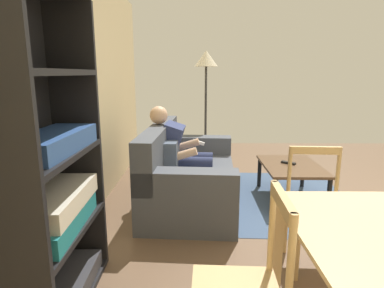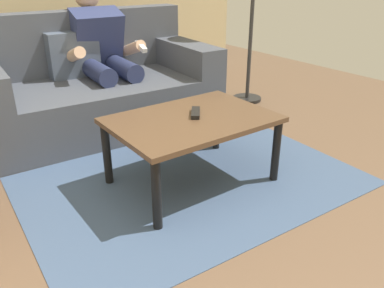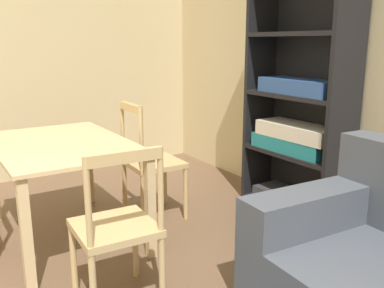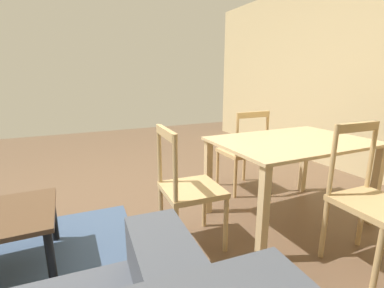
{
  "view_description": "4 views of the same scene",
  "coord_description": "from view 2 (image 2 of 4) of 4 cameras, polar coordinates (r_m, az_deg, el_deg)",
  "views": [
    {
      "loc": [
        -2.74,
        1.81,
        1.48
      ],
      "look_at": [
        0.86,
        1.85,
        0.69
      ],
      "focal_mm": 30.17,
      "sensor_mm": 36.0,
      "label": 1
    },
    {
      "loc": [
        -0.33,
        -1.08,
        1.24
      ],
      "look_at": [
        0.94,
        0.67,
        0.25
      ],
      "focal_mm": 36.99,
      "sensor_mm": 36.0,
      "label": 2
    },
    {
      "loc": [
        1.56,
        0.07,
        1.43
      ],
      "look_at": [
        -0.28,
        1.26,
        0.9
      ],
      "focal_mm": 39.63,
      "sensor_mm": 36.0,
      "label": 3
    },
    {
      "loc": [
        0.35,
        2.6,
        1.26
      ],
      "look_at": [
        -0.28,
        1.26,
        0.9
      ],
      "focal_mm": 25.69,
      "sensor_mm": 36.0,
      "label": 4
    }
  ],
  "objects": [
    {
      "name": "person_lounging",
      "position": [
        3.4,
        -12.69,
        12.57
      ],
      "size": [
        0.61,
        0.95,
        1.11
      ],
      "color": "navy",
      "rests_on": "ground_plane"
    },
    {
      "name": "couch",
      "position": [
        3.36,
        -13.91,
        7.91
      ],
      "size": [
        1.9,
        1.07,
        0.89
      ],
      "color": "#474C56",
      "rests_on": "ground_plane"
    },
    {
      "name": "coffee_table",
      "position": [
        2.33,
        0.0,
        2.62
      ],
      "size": [
        0.93,
        0.65,
        0.42
      ],
      "color": "brown",
      "rests_on": "ground_plane"
    },
    {
      "name": "tv_remote",
      "position": [
        2.35,
        0.52,
        4.52
      ],
      "size": [
        0.14,
        0.16,
        0.02
      ],
      "primitive_type": "cube",
      "rotation": [
        0.0,
        0.0,
        2.48
      ],
      "color": "black",
      "rests_on": "coffee_table"
    },
    {
      "name": "area_rug",
      "position": [
        2.49,
        0.0,
        -5.25
      ],
      "size": [
        2.06,
        1.48,
        0.01
      ],
      "primitive_type": "cube",
      "rotation": [
        0.0,
        0.0,
        -0.04
      ],
      "color": "#3D5170",
      "rests_on": "ground_plane"
    }
  ]
}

